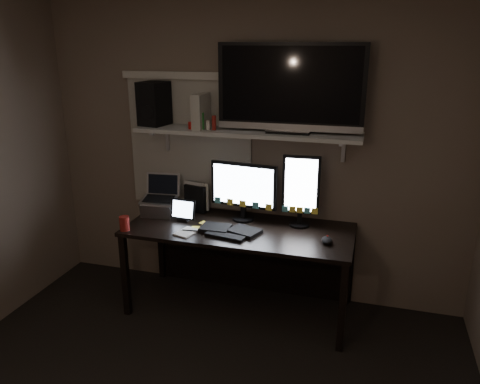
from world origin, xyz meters
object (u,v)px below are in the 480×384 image
at_px(mouse, 327,240).
at_px(tv, 290,88).
at_px(monitor_portrait, 301,191).
at_px(keyboard, 230,230).
at_px(monitor_landscape, 244,191).
at_px(speaker, 154,104).
at_px(tablet, 184,210).
at_px(game_console, 201,111).
at_px(desk, 243,242).
at_px(cup, 124,223).
at_px(laptop, 159,196).

bearing_deg(mouse, tv, 125.14).
distance_m(monitor_portrait, keyboard, 0.64).
height_order(monitor_landscape, speaker, speaker).
bearing_deg(mouse, monitor_landscape, 144.25).
bearing_deg(tablet, tv, 17.22).
relative_size(monitor_portrait, game_console, 2.13).
bearing_deg(tv, monitor_landscape, -176.42).
height_order(desk, keyboard, keyboard).
relative_size(monitor_portrait, speaker, 1.66).
relative_size(tablet, cup, 1.88).
bearing_deg(game_console, keyboard, -37.57).
height_order(tablet, laptop, laptop).
bearing_deg(desk, game_console, 172.11).
distance_m(keyboard, tv, 1.18).
xyz_separation_m(monitor_portrait, mouse, (0.25, -0.29, -0.27)).
height_order(cup, game_console, game_console).
height_order(monitor_portrait, tablet, monitor_portrait).
xyz_separation_m(mouse, laptop, (-1.44, 0.20, 0.14)).
bearing_deg(game_console, tv, 5.21).
distance_m(mouse, cup, 1.57).
distance_m(monitor_portrait, speaker, 1.40).
bearing_deg(speaker, cup, -85.46).
xyz_separation_m(keyboard, tv, (0.39, 0.30, 1.07)).
xyz_separation_m(desk, cup, (-0.85, -0.42, 0.23)).
height_order(monitor_landscape, cup, monitor_landscape).
distance_m(desk, tv, 1.31).
relative_size(monitor_portrait, cup, 5.14).
height_order(keyboard, laptop, laptop).
xyz_separation_m(monitor_landscape, cup, (-0.84, -0.48, -0.19)).
bearing_deg(game_console, desk, -5.71).
distance_m(tv, speaker, 1.15).
bearing_deg(tablet, laptop, 167.16).
height_order(monitor_landscape, tablet, monitor_landscape).
bearing_deg(monitor_landscape, speaker, -176.78).
bearing_deg(desk, laptop, -178.04).
relative_size(desk, cup, 15.69).
height_order(monitor_landscape, laptop, monitor_landscape).
height_order(mouse, tv, tv).
relative_size(tv, game_console, 4.02).
xyz_separation_m(laptop, cup, (-0.11, -0.39, -0.11)).
height_order(keyboard, tv, tv).
xyz_separation_m(tablet, speaker, (-0.32, 0.21, 0.83)).
relative_size(monitor_landscape, laptop, 1.70).
distance_m(monitor_portrait, cup, 1.41).
distance_m(monitor_landscape, game_console, 0.73).
distance_m(laptop, cup, 0.42).
xyz_separation_m(laptop, tv, (1.08, 0.11, 0.92)).
relative_size(laptop, cup, 2.91).
distance_m(mouse, tv, 1.16).
distance_m(tablet, speaker, 0.92).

